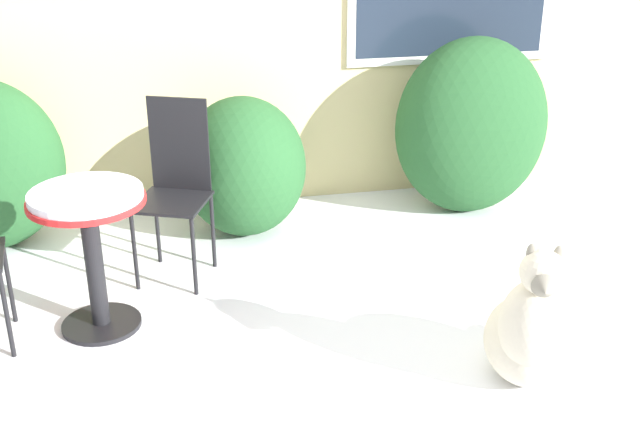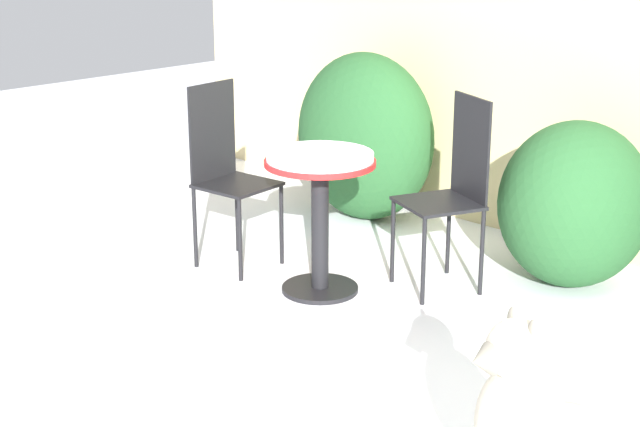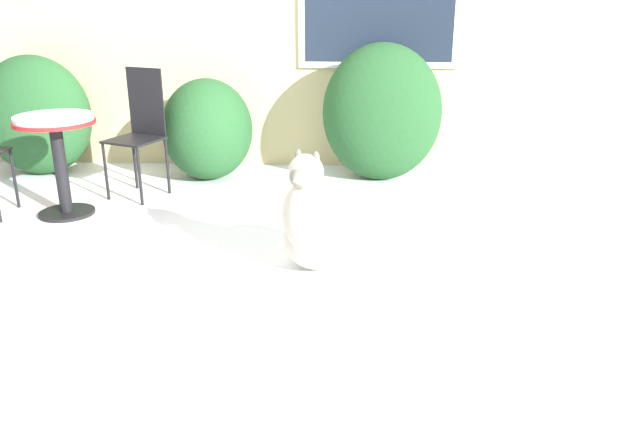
# 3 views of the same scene
# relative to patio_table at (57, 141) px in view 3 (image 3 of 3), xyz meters

# --- Properties ---
(ground_plane) EXTENTS (16.00, 16.00, 0.00)m
(ground_plane) POSITION_rel_patio_table_xyz_m (1.20, -0.59, -0.58)
(ground_plane) COLOR white
(shrub_left) EXTENTS (1.03, 0.72, 1.12)m
(shrub_left) POSITION_rel_patio_table_xyz_m (-0.73, 1.15, -0.02)
(shrub_left) COLOR #235128
(shrub_left) RESTS_ON ground_plane
(shrub_middle) EXTENTS (0.82, 0.86, 0.92)m
(shrub_middle) POSITION_rel_patio_table_xyz_m (0.90, 1.06, -0.12)
(shrub_middle) COLOR #235128
(shrub_middle) RESTS_ON ground_plane
(shrub_right) EXTENTS (1.07, 0.75, 1.24)m
(shrub_right) POSITION_rel_patio_table_xyz_m (2.50, 1.11, 0.04)
(shrub_right) COLOR #235128
(shrub_right) RESTS_ON ground_plane
(patio_table) EXTENTS (0.59, 0.59, 0.78)m
(patio_table) POSITION_rel_patio_table_xyz_m (0.00, 0.00, 0.00)
(patio_table) COLOR black
(patio_table) RESTS_ON ground_plane
(patio_chair_near_table) EXTENTS (0.51, 0.51, 1.06)m
(patio_chair_near_table) POSITION_rel_patio_table_xyz_m (0.45, 0.56, -0.00)
(patio_chair_near_table) COLOR black
(patio_chair_near_table) RESTS_ON ground_plane
(dog) EXTENTS (0.60, 0.71, 0.79)m
(dog) POSITION_rel_patio_table_xyz_m (2.01, -0.94, -0.29)
(dog) COLOR beige
(dog) RESTS_ON ground_plane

